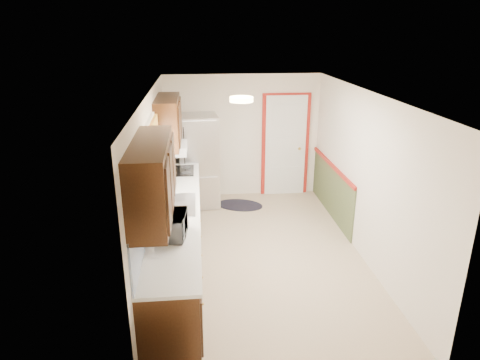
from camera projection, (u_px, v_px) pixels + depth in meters
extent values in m
cube|color=tan|center=(260.00, 255.00, 6.42)|extent=(3.20, 5.20, 0.12)
cube|color=white|center=(263.00, 93.00, 5.61)|extent=(3.20, 5.20, 0.12)
cube|color=white|center=(242.00, 137.00, 8.35)|extent=(3.20, 0.10, 2.40)
cube|color=white|center=(303.00, 277.00, 3.67)|extent=(3.20, 0.10, 2.40)
cube|color=white|center=(153.00, 183.00, 5.87)|extent=(0.10, 5.20, 2.40)
cube|color=white|center=(364.00, 176.00, 6.15)|extent=(0.10, 5.20, 2.40)
cube|color=#32190B|center=(177.00, 241.00, 5.87)|extent=(0.60, 4.00, 0.90)
cube|color=silver|center=(176.00, 210.00, 5.72)|extent=(0.63, 4.00, 0.04)
cube|color=#517CC5|center=(152.00, 190.00, 5.59)|extent=(0.02, 4.00, 0.55)
cube|color=#32190B|center=(152.00, 179.00, 4.18)|extent=(0.35, 1.40, 0.75)
cube|color=#32190B|center=(168.00, 121.00, 6.71)|extent=(0.35, 1.20, 0.75)
cube|color=white|center=(151.00, 158.00, 5.54)|extent=(0.02, 1.00, 0.90)
cube|color=orange|center=(152.00, 131.00, 5.43)|extent=(0.05, 1.12, 0.24)
cube|color=#B7B7BC|center=(176.00, 205.00, 5.80)|extent=(0.52, 0.82, 0.02)
cube|color=white|center=(173.00, 148.00, 6.91)|extent=(0.45, 0.60, 0.15)
cube|color=maroon|center=(285.00, 146.00, 8.47)|extent=(0.94, 0.05, 2.08)
cube|color=white|center=(285.00, 146.00, 8.45)|extent=(0.80, 0.04, 2.00)
cube|color=#434E2C|center=(331.00, 191.00, 7.67)|extent=(0.02, 2.30, 0.90)
cube|color=maroon|center=(333.00, 166.00, 7.51)|extent=(0.04, 2.30, 0.06)
cylinder|color=#FFD88C|center=(241.00, 99.00, 5.41)|extent=(0.30, 0.30, 0.06)
imported|color=white|center=(171.00, 223.00, 4.90)|extent=(0.31, 0.51, 0.33)
cube|color=#B7B7BC|center=(198.00, 161.00, 7.96)|extent=(0.77, 0.73, 1.73)
cylinder|color=black|center=(185.00, 172.00, 7.62)|extent=(0.02, 0.02, 1.21)
ellipsoid|color=black|center=(240.00, 205.00, 8.19)|extent=(1.02, 0.83, 0.01)
cube|color=black|center=(180.00, 171.00, 7.16)|extent=(0.47, 0.56, 0.02)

